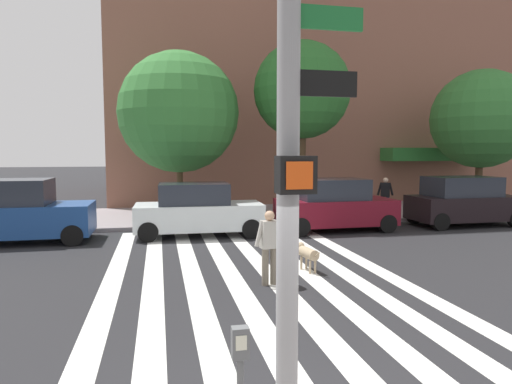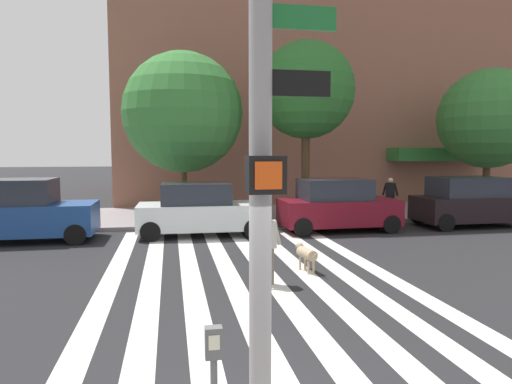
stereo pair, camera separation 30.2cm
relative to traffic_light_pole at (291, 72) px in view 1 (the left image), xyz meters
The scene contains 15 objects.
ground_plane 7.93m from the traffic_light_pole, 86.29° to the left, with size 160.00×160.00×0.00m, color #232326.
sidewalk_far 16.96m from the traffic_light_pole, 88.41° to the left, with size 80.00×6.00×0.15m, color gray.
crosswalk_stripes 7.99m from the traffic_light_pole, 81.29° to the left, with size 6.75×12.41×0.01m.
traffic_light_pole is the anchor object (origin of this frame).
parking_meter_curbside 2.52m from the traffic_light_pole, 161.30° to the left, with size 0.14×0.11×1.36m.
parked_car_near_curb 13.72m from the traffic_light_pole, 114.74° to the left, with size 4.87×2.03×2.03m.
parked_car_behind_first 12.53m from the traffic_light_pole, 88.61° to the left, with size 4.38×2.00×1.83m.
parked_car_third_in_line 13.59m from the traffic_light_pole, 66.60° to the left, with size 4.27×2.05×1.91m.
parked_car_fourth_in_line 16.47m from the traffic_light_pole, 48.86° to the left, with size 4.25×1.99×1.93m.
street_tree_nearest 15.69m from the traffic_light_pole, 90.52° to the left, with size 4.93×4.93×6.81m.
street_tree_middle 15.83m from the traffic_light_pole, 71.86° to the left, with size 4.03×4.03×7.31m.
street_tree_further 21.02m from the traffic_light_pole, 48.14° to the left, with size 4.64×4.64×6.61m.
pedestrian_dog_walker 6.76m from the traffic_light_pole, 77.64° to the left, with size 0.71×0.31×1.64m.
dog_on_leash 8.07m from the traffic_light_pole, 70.33° to the left, with size 0.37×1.03×0.65m.
pedestrian_bystander 17.00m from the traffic_light_pole, 59.50° to the left, with size 0.66×0.41×1.64m.
Camera 1 is at (-1.46, -3.95, 2.92)m, focal length 31.88 mm.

